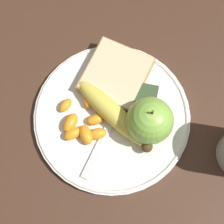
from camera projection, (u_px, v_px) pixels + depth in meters
ground_plane at (112, 118)px, 0.63m from camera, size 3.00×3.00×0.00m
plate at (112, 116)px, 0.62m from camera, size 0.26×0.26×0.01m
apple at (150, 121)px, 0.58m from camera, size 0.07×0.07×0.08m
banana at (115, 117)px, 0.60m from camera, size 0.11×0.15×0.03m
bread_slice at (116, 75)px, 0.63m from camera, size 0.12×0.12×0.02m
fork at (113, 118)px, 0.62m from camera, size 0.18×0.06×0.00m
jam_packet at (144, 99)px, 0.62m from camera, size 0.05×0.04×0.02m
orange_segment_0 at (89, 99)px, 0.62m from camera, size 0.03×0.02×0.02m
orange_segment_1 at (72, 134)px, 0.60m from camera, size 0.03×0.03×0.02m
orange_segment_2 at (70, 123)px, 0.61m from camera, size 0.04×0.03×0.02m
orange_segment_3 at (106, 105)px, 0.62m from camera, size 0.04×0.04×0.02m
orange_segment_4 at (86, 135)px, 0.60m from camera, size 0.04×0.04×0.02m
orange_segment_5 at (95, 120)px, 0.61m from camera, size 0.03×0.03×0.02m
orange_segment_6 at (65, 108)px, 0.62m from camera, size 0.03×0.03×0.01m
orange_segment_7 at (97, 134)px, 0.60m from camera, size 0.03×0.04×0.02m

